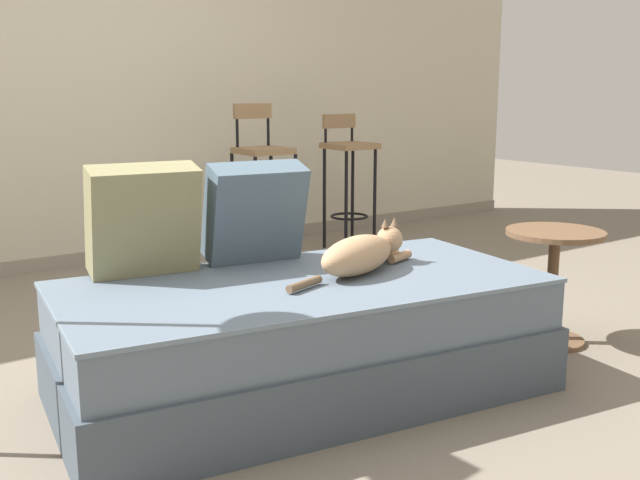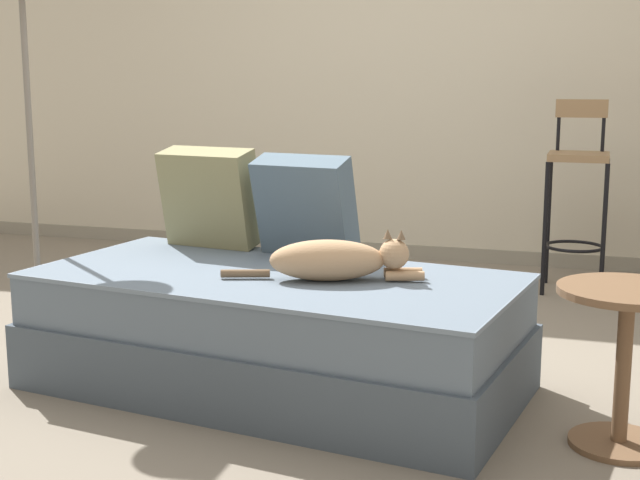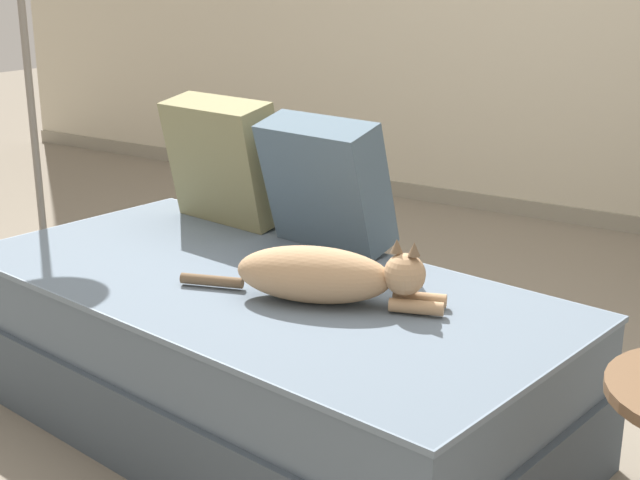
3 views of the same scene
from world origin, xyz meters
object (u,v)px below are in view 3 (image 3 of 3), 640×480
Objects in this scene: couch at (258,352)px; cat at (325,275)px; throw_pillow_corner at (224,161)px; throw_pillow_middle at (326,184)px.

cat reaches higher than couch.
throw_pillow_corner reaches higher than couch.
cat is at bearing -57.67° from throw_pillow_middle.
cat is (0.25, -0.04, 0.30)m from couch.
throw_pillow_middle is at bearing -8.25° from throw_pillow_corner.
couch is at bearing 172.11° from cat.
throw_pillow_corner is at bearing 136.80° from couch.
throw_pillow_corner is at bearing 146.94° from cat.
throw_pillow_corner is 0.46m from throw_pillow_middle.
couch is at bearing -43.20° from throw_pillow_corner.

